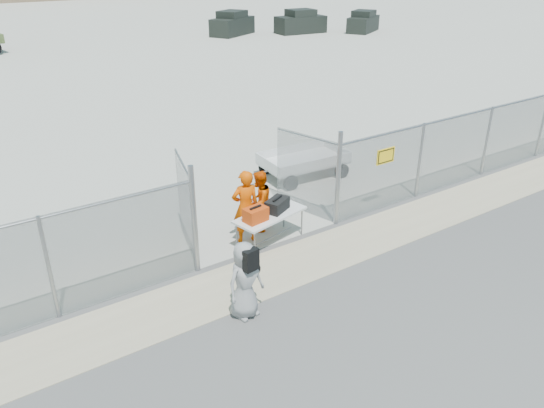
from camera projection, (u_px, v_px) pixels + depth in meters
ground at (324, 284)px, 11.34m from camera, size 160.00×160.00×0.00m
dirt_strip at (296, 263)px, 12.08m from camera, size 44.00×1.60×0.01m
chain_link_fence at (272, 204)px, 12.36m from camera, size 40.00×0.20×2.20m
folding_table at (270, 228)px, 12.78m from camera, size 1.95×1.13×0.78m
orange_bag at (256, 215)px, 12.21m from camera, size 0.58×0.43×0.33m
black_duffel at (277, 205)px, 12.71m from camera, size 0.72×0.60×0.30m
security_worker_left at (246, 207)px, 12.60m from camera, size 0.76×0.58×1.86m
security_worker_right at (259, 202)px, 13.19m from camera, size 0.97×0.90×1.59m
visitor at (245, 280)px, 10.05m from camera, size 0.85×0.63×1.60m
utility_trailer at (304, 163)px, 16.59m from camera, size 3.54×1.98×0.83m
parked_vehicle_near at (232, 23)px, 43.94m from camera, size 4.59×3.64×1.90m
parked_vehicle_mid at (301, 22)px, 44.96m from camera, size 4.34×2.26×1.90m
parked_vehicle_far at (363, 21)px, 45.68m from camera, size 4.20×3.41×1.74m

